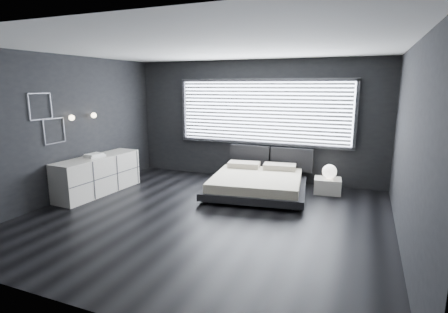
% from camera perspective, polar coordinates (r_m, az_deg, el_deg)
% --- Properties ---
extents(room, '(6.04, 6.00, 2.80)m').
position_cam_1_polar(room, '(5.74, -3.21, 3.31)').
color(room, black).
rests_on(room, ground).
extents(window, '(4.14, 0.09, 1.52)m').
position_cam_1_polar(window, '(8.16, 6.26, 7.21)').
color(window, white).
rests_on(window, ground).
extents(headboard, '(1.96, 0.16, 0.52)m').
position_cam_1_polar(headboard, '(8.19, 7.60, -0.16)').
color(headboard, black).
rests_on(headboard, ground).
extents(sconce_near, '(0.18, 0.11, 0.11)m').
position_cam_1_polar(sconce_near, '(7.45, -23.63, 5.82)').
color(sconce_near, silver).
rests_on(sconce_near, ground).
extents(sconce_far, '(0.18, 0.11, 0.11)m').
position_cam_1_polar(sconce_far, '(7.88, -20.51, 6.32)').
color(sconce_far, silver).
rests_on(sconce_far, ground).
extents(wall_art_upper, '(0.01, 0.48, 0.48)m').
position_cam_1_polar(wall_art_upper, '(7.10, -27.78, 7.25)').
color(wall_art_upper, '#47474C').
rests_on(wall_art_upper, ground).
extents(wall_art_lower, '(0.01, 0.48, 0.48)m').
position_cam_1_polar(wall_art_lower, '(7.30, -25.95, 3.78)').
color(wall_art_lower, '#47474C').
rests_on(wall_art_lower, ground).
extents(bed, '(2.22, 2.14, 0.51)m').
position_cam_1_polar(bed, '(7.29, 5.37, -4.29)').
color(bed, black).
rests_on(bed, ground).
extents(nightstand, '(0.58, 0.50, 0.31)m').
position_cam_1_polar(nightstand, '(7.64, 16.53, -4.59)').
color(nightstand, silver).
rests_on(nightstand, ground).
extents(orb_lamp, '(0.29, 0.29, 0.29)m').
position_cam_1_polar(orb_lamp, '(7.58, 16.84, -2.36)').
color(orb_lamp, white).
rests_on(orb_lamp, nightstand).
extents(dresser, '(0.68, 1.98, 0.78)m').
position_cam_1_polar(dresser, '(7.73, -19.83, -2.83)').
color(dresser, silver).
rests_on(dresser, ground).
extents(book_stack, '(0.35, 0.41, 0.07)m').
position_cam_1_polar(book_stack, '(7.60, -20.40, 0.17)').
color(book_stack, white).
rests_on(book_stack, dresser).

